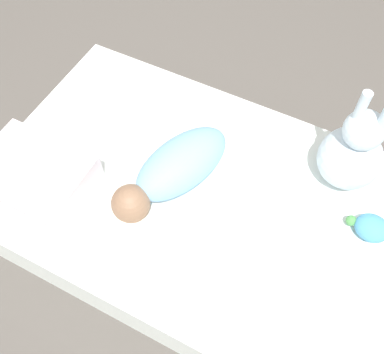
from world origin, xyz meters
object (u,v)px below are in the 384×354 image
(swaddled_baby, at_px, (174,169))
(bunny_plush, at_px, (352,153))
(turtle_plush, at_px, (371,228))
(pillow, at_px, (34,177))

(swaddled_baby, xyz_separation_m, bunny_plush, (-0.52, -0.30, 0.06))
(swaddled_baby, bearing_deg, turtle_plush, 119.78)
(turtle_plush, bearing_deg, swaddled_baby, 9.92)
(pillow, xyz_separation_m, turtle_plush, (-1.09, -0.35, -0.02))
(pillow, relative_size, turtle_plush, 2.62)
(swaddled_baby, distance_m, turtle_plush, 0.68)
(pillow, xyz_separation_m, bunny_plush, (-0.95, -0.53, 0.08))
(swaddled_baby, height_order, pillow, swaddled_baby)
(swaddled_baby, height_order, bunny_plush, bunny_plush)
(swaddled_baby, bearing_deg, bunny_plush, 139.37)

